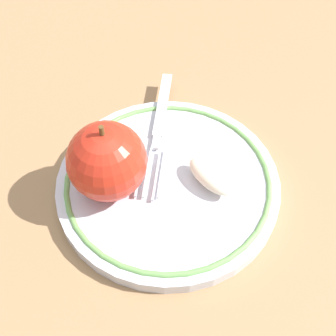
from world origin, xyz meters
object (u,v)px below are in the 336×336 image
plate (168,184)px  apple_red_whole (107,161)px  apple_slice_front (210,176)px  fork (159,127)px

plate → apple_red_whole: 0.08m
apple_slice_front → fork: bearing=-4.9°
apple_red_whole → apple_slice_front: apple_red_whole is taller
plate → apple_slice_front: bearing=-125.9°
plate → apple_red_whole: (0.03, 0.05, 0.05)m
plate → fork: bearing=-24.0°
apple_slice_front → apple_red_whole: bearing=52.0°
apple_red_whole → fork: apple_red_whole is taller
apple_red_whole → fork: (0.04, -0.09, -0.04)m
apple_slice_front → fork: size_ratio=0.37×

